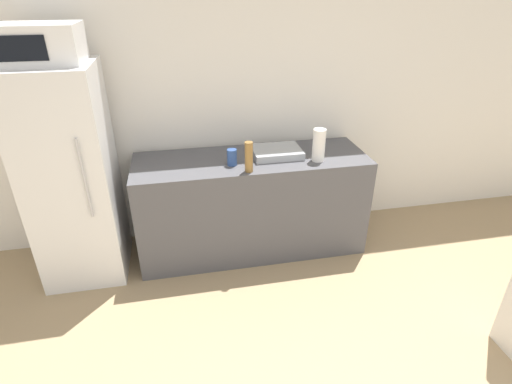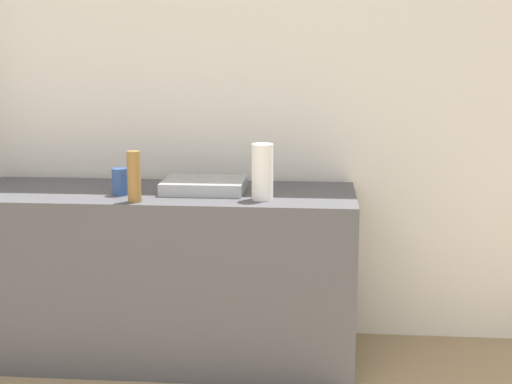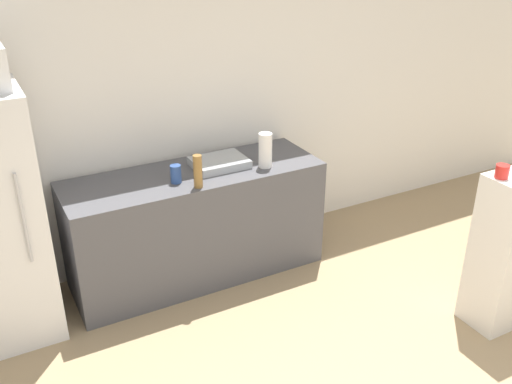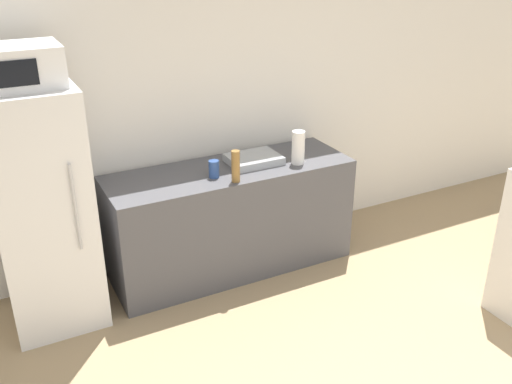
% 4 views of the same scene
% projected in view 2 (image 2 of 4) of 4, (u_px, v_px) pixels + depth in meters
% --- Properties ---
extents(wall_back, '(8.00, 0.06, 2.60)m').
position_uv_depth(wall_back, '(212.00, 98.00, 3.81)').
color(wall_back, white).
rests_on(wall_back, ground_plane).
extents(counter, '(1.93, 0.64, 0.87)m').
position_uv_depth(counter, '(163.00, 275.00, 3.62)').
color(counter, '#4C4C51').
rests_on(counter, ground_plane).
extents(sink_basin, '(0.40, 0.31, 0.06)m').
position_uv_depth(sink_basin, '(204.00, 185.00, 3.53)').
color(sink_basin, '#9EA3A8').
rests_on(sink_basin, counter).
extents(bottle_tall, '(0.06, 0.06, 0.24)m').
position_uv_depth(bottle_tall, '(134.00, 177.00, 3.27)').
color(bottle_tall, olive).
rests_on(bottle_tall, counter).
extents(bottle_short, '(0.08, 0.08, 0.13)m').
position_uv_depth(bottle_short, '(120.00, 182.00, 3.44)').
color(bottle_short, '#2D4C8C').
rests_on(bottle_short, counter).
extents(paper_towel_roll, '(0.10, 0.10, 0.26)m').
position_uv_depth(paper_towel_roll, '(262.00, 172.00, 3.32)').
color(paper_towel_roll, white).
rests_on(paper_towel_roll, counter).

